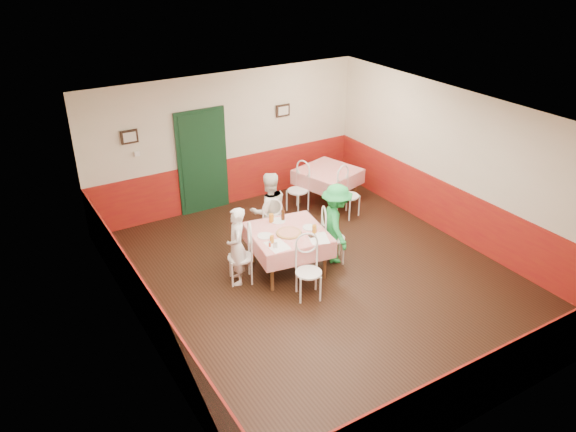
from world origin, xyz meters
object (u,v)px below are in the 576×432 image
chair_far (270,226)px  chair_second_a (298,191)px  pizza (289,233)px  diner_right (336,224)px  chair_second_b (349,196)px  main_table (288,251)px  second_table (327,186)px  diner_far (269,211)px  chair_left (240,257)px  chair_near (309,273)px  diner_left (237,246)px  glass_a (272,239)px  glass_b (314,229)px  wallet (312,236)px  chair_right (333,238)px  glass_c (271,218)px  beer_bottle (283,214)px

chair_far → chair_second_a: 1.63m
pizza → diner_right: diner_right is taller
chair_second_b → chair_far: bearing=172.4°
main_table → diner_right: diner_right is taller
second_table → chair_far: 2.26m
diner_far → chair_left: bearing=46.7°
chair_second_b → second_table: bearing=73.8°
second_table → diner_far: diner_far is taller
chair_near → diner_left: size_ratio=0.67×
chair_left → chair_near: same height
chair_far → chair_second_a: same height
glass_a → diner_left: bearing=145.0°
diner_far → diner_right: (0.75, -1.03, -0.01)m
chair_far → diner_far: size_ratio=0.61×
main_table → glass_b: size_ratio=8.73×
chair_far → wallet: (0.13, -1.19, 0.32)m
pizza → glass_b: bearing=-26.8°
chair_second_a → glass_a: bearing=-56.9°
chair_right → chair_near: bearing=149.8°
second_table → diner_right: 2.40m
chair_far → wallet: chair_far is taller
main_table → pizza: pizza is taller
chair_left → chair_second_a: 2.83m
main_table → chair_second_a: size_ratio=1.36×
glass_c → wallet: 0.86m
beer_bottle → diner_right: bearing=-35.1°
chair_second_b → glass_b: bearing=-157.7°
chair_right → pizza: chair_right is taller
glass_b → chair_near: bearing=-129.8°
chair_right → diner_left: diner_left is taller
chair_second_b → chair_near: bearing=-154.8°
glass_c → glass_a: bearing=-118.9°
chair_left → chair_second_a: bearing=148.0°
chair_far → glass_b: size_ratio=6.44×
chair_left → beer_bottle: size_ratio=3.91×
second_table → chair_second_a: (-0.75, 0.00, 0.08)m
chair_second_a → glass_c: 2.08m
chair_second_b → main_table: bearing=-167.9°
second_table → glass_b: bearing=-129.4°
chair_second_a → glass_c: size_ratio=5.90×
main_table → beer_bottle: beer_bottle is taller
pizza → diner_right: 0.92m
glass_a → diner_far: 1.22m
chair_near → main_table: bearing=102.0°
chair_near → pizza: size_ratio=2.17×
wallet → diner_far: diner_far is taller
main_table → diner_far: bearing=81.3°
chair_left → glass_c: (0.77, 0.31, 0.39)m
wallet → second_table: bearing=58.9°
glass_a → diner_right: (1.31, 0.06, -0.10)m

